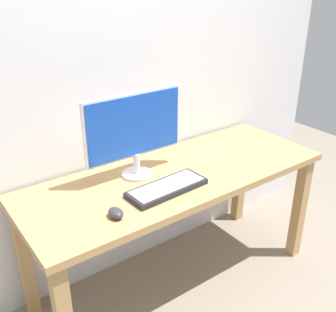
% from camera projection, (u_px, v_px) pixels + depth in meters
% --- Properties ---
extents(ground_plane, '(6.00, 6.00, 0.00)m').
position_uv_depth(ground_plane, '(175.00, 279.00, 2.54)').
color(ground_plane, gray).
extents(wall_back, '(3.04, 0.04, 3.00)m').
position_uv_depth(wall_back, '(137.00, 29.00, 2.17)').
color(wall_back, silver).
rests_on(wall_back, ground_plane).
extents(desk, '(1.75, 0.66, 0.77)m').
position_uv_depth(desk, '(176.00, 189.00, 2.26)').
color(desk, tan).
rests_on(desk, ground_plane).
extents(monitor, '(0.57, 0.16, 0.47)m').
position_uv_depth(monitor, '(134.00, 130.00, 2.08)').
color(monitor, silver).
rests_on(monitor, desk).
extents(keyboard_primary, '(0.43, 0.18, 0.03)m').
position_uv_depth(keyboard_primary, '(167.00, 188.00, 2.03)').
color(keyboard_primary, '#232328').
rests_on(keyboard_primary, desk).
extents(mouse, '(0.07, 0.09, 0.04)m').
position_uv_depth(mouse, '(116.00, 213.00, 1.81)').
color(mouse, '#333338').
rests_on(mouse, desk).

